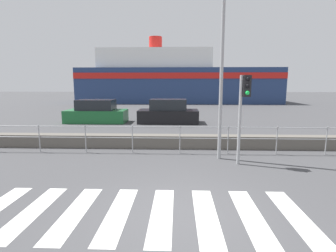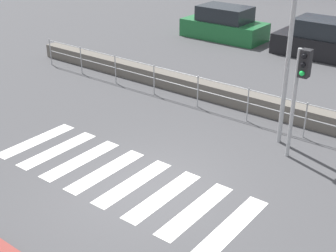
{
  "view_description": "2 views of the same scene",
  "coord_description": "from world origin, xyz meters",
  "px_view_note": "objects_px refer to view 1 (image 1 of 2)",
  "views": [
    {
      "loc": [
        -0.08,
        -4.99,
        2.63
      ],
      "look_at": [
        -0.35,
        2.0,
        1.5
      ],
      "focal_mm": 28.0,
      "sensor_mm": 36.0,
      "label": 1
    },
    {
      "loc": [
        6.01,
        -6.95,
        5.97
      ],
      "look_at": [
        -0.13,
        1.0,
        1.2
      ],
      "focal_mm": 50.0,
      "sensor_mm": 36.0,
      "label": 2
    }
  ],
  "objects_px": {
    "streetlamp": "(223,48)",
    "ferry_boat": "(174,80)",
    "traffic_light_far": "(244,100)",
    "parked_car_black": "(168,113)",
    "parked_car_green": "(96,113)"
  },
  "relations": [
    {
      "from": "traffic_light_far",
      "to": "parked_car_green",
      "type": "relative_size",
      "value": 0.71
    },
    {
      "from": "streetlamp",
      "to": "parked_car_green",
      "type": "bearing_deg",
      "value": 128.77
    },
    {
      "from": "streetlamp",
      "to": "ferry_boat",
      "type": "distance_m",
      "value": 28.86
    },
    {
      "from": "parked_car_black",
      "to": "parked_car_green",
      "type": "bearing_deg",
      "value": 180.0
    },
    {
      "from": "streetlamp",
      "to": "parked_car_green",
      "type": "relative_size",
      "value": 1.51
    },
    {
      "from": "traffic_light_far",
      "to": "streetlamp",
      "type": "height_order",
      "value": "streetlamp"
    },
    {
      "from": "traffic_light_far",
      "to": "parked_car_black",
      "type": "distance_m",
      "value": 9.72
    },
    {
      "from": "ferry_boat",
      "to": "streetlamp",
      "type": "bearing_deg",
      "value": -85.95
    },
    {
      "from": "ferry_boat",
      "to": "traffic_light_far",
      "type": "bearing_deg",
      "value": -84.77
    },
    {
      "from": "streetlamp",
      "to": "parked_car_green",
      "type": "height_order",
      "value": "streetlamp"
    },
    {
      "from": "parked_car_green",
      "to": "traffic_light_far",
      "type": "bearing_deg",
      "value": -50.15
    },
    {
      "from": "streetlamp",
      "to": "parked_car_black",
      "type": "distance_m",
      "value": 9.55
    },
    {
      "from": "streetlamp",
      "to": "parked_car_green",
      "type": "distance_m",
      "value": 11.68
    },
    {
      "from": "streetlamp",
      "to": "traffic_light_far",
      "type": "bearing_deg",
      "value": -34.07
    },
    {
      "from": "ferry_boat",
      "to": "parked_car_green",
      "type": "xyz_separation_m",
      "value": [
        -5.01,
        -20.0,
        -2.41
      ]
    }
  ]
}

